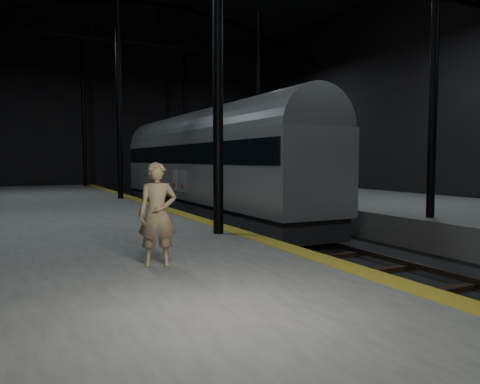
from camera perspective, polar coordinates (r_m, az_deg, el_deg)
ground at (r=17.50m, az=3.61°, el=-5.57°), size 44.00×44.00×0.00m
platform_left at (r=15.22m, az=-21.85°, el=-5.39°), size 9.00×43.80×1.00m
platform_right at (r=22.10m, az=20.78°, el=-2.52°), size 9.00×43.80×1.00m
tactile_strip at (r=16.02m, az=-6.54°, el=-2.85°), size 0.50×43.80×0.01m
track at (r=17.49m, az=3.61°, el=-5.35°), size 2.40×43.00×0.24m
train at (r=23.09m, az=-4.34°, el=3.96°), size 2.91×19.41×5.19m
woman at (r=8.46m, az=-10.03°, el=-2.70°), size 0.78×0.63×1.86m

